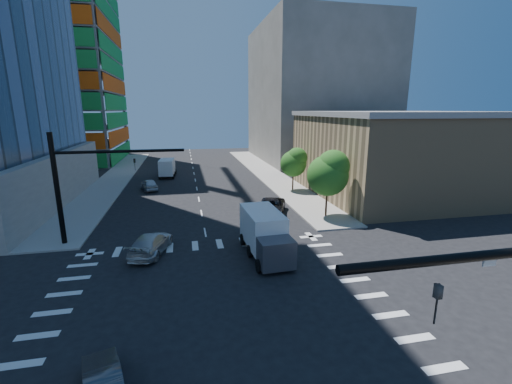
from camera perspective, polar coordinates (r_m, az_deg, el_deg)
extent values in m
plane|color=black|center=(20.67, -6.24, -18.06)|extent=(160.00, 160.00, 0.00)
cube|color=silver|center=(20.67, -6.25, -18.05)|extent=(20.00, 20.00, 0.01)
cube|color=gray|center=(60.20, 1.75, 3.30)|extent=(5.00, 60.00, 0.15)
cube|color=gray|center=(59.56, -22.34, 2.16)|extent=(5.00, 60.00, 0.15)
cube|color=green|center=(81.82, -22.93, 22.21)|extent=(0.12, 24.00, 49.00)
cube|color=#E7520D|center=(73.11, -35.38, 22.03)|extent=(24.00, 0.12, 49.00)
cube|color=tan|center=(47.97, 21.87, 5.64)|extent=(20.00, 22.00, 10.00)
cube|color=gray|center=(47.62, 22.44, 11.96)|extent=(20.50, 22.50, 0.60)
cube|color=#625E58|center=(78.02, 9.91, 15.73)|extent=(24.00, 30.00, 28.00)
imported|color=black|center=(9.28, 27.76, -16.19)|extent=(0.16, 0.20, 1.00)
cylinder|color=black|center=(31.33, -30.21, 0.36)|extent=(0.40, 0.40, 9.00)
cylinder|color=black|center=(29.65, -21.64, 6.31)|extent=(10.00, 0.24, 0.24)
imported|color=black|center=(29.64, -19.55, 4.33)|extent=(0.16, 0.20, 1.00)
cylinder|color=#382316|center=(35.81, 11.61, -2.14)|extent=(0.20, 0.20, 2.27)
sphere|color=#1D4E14|center=(35.12, 11.85, 2.72)|extent=(4.16, 4.16, 4.16)
sphere|color=#367E2A|center=(34.84, 12.73, 4.22)|extent=(3.25, 3.25, 3.25)
cylinder|color=#382316|center=(46.86, 6.15, 1.55)|extent=(0.20, 0.20, 1.92)
sphere|color=#1D4E14|center=(46.39, 6.23, 4.71)|extent=(3.52, 3.52, 3.52)
sphere|color=#367E2A|center=(46.11, 6.85, 5.67)|extent=(2.75, 2.75, 2.75)
imported|color=black|center=(36.33, 2.66, -2.46)|extent=(4.34, 6.21, 1.57)
imported|color=#BBBBBB|center=(27.81, -17.13, -8.20)|extent=(3.55, 5.79, 1.57)
imported|color=#BABDC2|center=(49.24, -17.37, 1.17)|extent=(2.93, 4.79, 1.52)
imported|color=#45454A|center=(16.16, -24.14, -26.82)|extent=(2.41, 4.08, 1.27)
cube|color=white|center=(25.59, 1.71, -6.66)|extent=(2.72, 5.28, 2.69)
cube|color=#42424A|center=(25.83, 1.70, -8.06)|extent=(2.46, 1.97, 1.96)
cube|color=white|center=(58.44, -14.53, 4.22)|extent=(2.50, 4.74, 2.40)
cube|color=#42424A|center=(58.54, -14.50, 3.64)|extent=(2.22, 1.79, 1.75)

